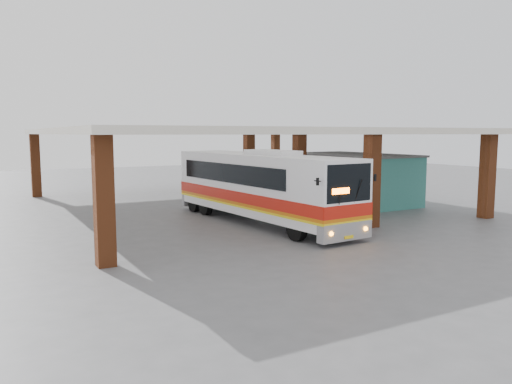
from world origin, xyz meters
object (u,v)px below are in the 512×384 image
Objects in this scene: coach_bus at (260,187)px; pedestrian at (360,208)px; motorcycle at (348,204)px; red_chair at (291,193)px.

pedestrian is at bearing -47.58° from coach_bus.
coach_bus reaches higher than motorcycle.
red_chair is (6.12, 6.57, -1.39)m from coach_bus.
motorcycle is at bearing -98.94° from red_chair.
coach_bus is 14.18× the size of red_chair.
coach_bus is 6.78× the size of pedestrian.
red_chair is (2.60, 9.86, -0.52)m from pedestrian.
coach_bus is 4.90m from pedestrian.
coach_bus is at bearing 72.86° from motorcycle.
pedestrian is at bearing 128.61° from motorcycle.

